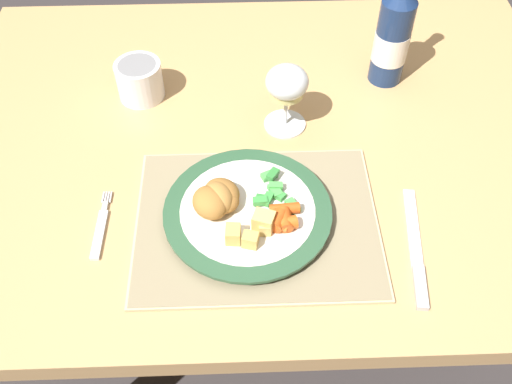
# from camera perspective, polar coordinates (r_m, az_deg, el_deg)

# --- Properties ---
(ground_plane) EXTENTS (6.00, 6.00, 0.00)m
(ground_plane) POSITION_cam_1_polar(r_m,az_deg,el_deg) (1.63, 0.59, -13.21)
(ground_plane) COLOR #383333
(dining_table) EXTENTS (1.15, 0.86, 0.74)m
(dining_table) POSITION_cam_1_polar(r_m,az_deg,el_deg) (1.10, 0.86, 2.14)
(dining_table) COLOR tan
(dining_table) RESTS_ON ground
(placemat) EXTENTS (0.38, 0.30, 0.01)m
(placemat) POSITION_cam_1_polar(r_m,az_deg,el_deg) (0.89, 0.07, -3.00)
(placemat) COLOR #CCB789
(placemat) RESTS_ON dining_table
(dinner_plate) EXTENTS (0.26, 0.26, 0.02)m
(dinner_plate) POSITION_cam_1_polar(r_m,az_deg,el_deg) (0.88, -0.84, -2.07)
(dinner_plate) COLOR white
(dinner_plate) RESTS_ON placemat
(breaded_croquettes) EXTENTS (0.09, 0.10, 0.04)m
(breaded_croquettes) POSITION_cam_1_polar(r_m,az_deg,el_deg) (0.87, -3.88, -0.65)
(breaded_croquettes) COLOR #B77F3D
(breaded_croquettes) RESTS_ON dinner_plate
(green_beans_pile) EXTENTS (0.07, 0.09, 0.02)m
(green_beans_pile) POSITION_cam_1_polar(r_m,az_deg,el_deg) (0.89, 1.77, 0.05)
(green_beans_pile) COLOR #4CA84C
(green_beans_pile) RESTS_ON dinner_plate
(glazed_carrots) EXTENTS (0.07, 0.05, 0.02)m
(glazed_carrots) POSITION_cam_1_polar(r_m,az_deg,el_deg) (0.85, 2.47, -2.74)
(glazed_carrots) COLOR #CC5119
(glazed_carrots) RESTS_ON dinner_plate
(fork) EXTENTS (0.02, 0.13, 0.01)m
(fork) POSITION_cam_1_polar(r_m,az_deg,el_deg) (0.91, -15.29, -3.61)
(fork) COLOR silver
(fork) RESTS_ON dining_table
(table_knife) EXTENTS (0.04, 0.22, 0.01)m
(table_knife) POSITION_cam_1_polar(r_m,az_deg,el_deg) (0.88, 15.74, -6.16)
(table_knife) COLOR silver
(table_knife) RESTS_ON dining_table
(wine_glass) EXTENTS (0.08, 0.08, 0.13)m
(wine_glass) POSITION_cam_1_polar(r_m,az_deg,el_deg) (0.98, 3.10, 10.54)
(wine_glass) COLOR silver
(wine_glass) RESTS_ON dining_table
(bottle) EXTENTS (0.07, 0.07, 0.26)m
(bottle) POSITION_cam_1_polar(r_m,az_deg,el_deg) (1.11, 13.51, 14.92)
(bottle) COLOR navy
(bottle) RESTS_ON dining_table
(roast_potatoes) EXTENTS (0.08, 0.06, 0.03)m
(roast_potatoes) POSITION_cam_1_polar(r_m,az_deg,el_deg) (0.84, -0.23, -3.70)
(roast_potatoes) COLOR #DBB256
(roast_potatoes) RESTS_ON dinner_plate
(drinking_cup) EXTENTS (0.09, 0.09, 0.07)m
(drinking_cup) POSITION_cam_1_polar(r_m,az_deg,el_deg) (1.10, -11.57, 10.97)
(drinking_cup) COLOR white
(drinking_cup) RESTS_ON dining_table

